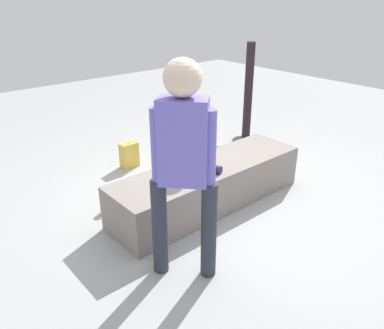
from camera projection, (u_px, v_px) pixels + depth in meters
ground_plane at (208, 204)px, 3.84m from camera, size 12.00×12.00×0.00m
concrete_ledge at (209, 185)px, 3.75m from camera, size 2.03×0.57×0.42m
child_seated at (199, 147)px, 3.51m from camera, size 0.29×0.35×0.48m
adult_standing at (183, 156)px, 2.53m from camera, size 0.36×0.37×1.58m
cake_plate at (172, 176)px, 3.41m from camera, size 0.22×0.22×0.07m
gift_bag at (129, 155)px, 4.58m from camera, size 0.21×0.12×0.34m
railing_post at (248, 106)px, 5.12m from camera, size 0.36×0.36×1.34m
water_bottle_near_gift at (191, 138)px, 5.24m from camera, size 0.07×0.07×0.21m
party_cup_red at (106, 207)px, 3.67m from camera, size 0.07×0.07×0.11m
cake_box_white at (138, 191)px, 3.91m from camera, size 0.36×0.38×0.15m
handbag_black_leather at (215, 163)px, 4.42m from camera, size 0.27×0.14×0.33m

